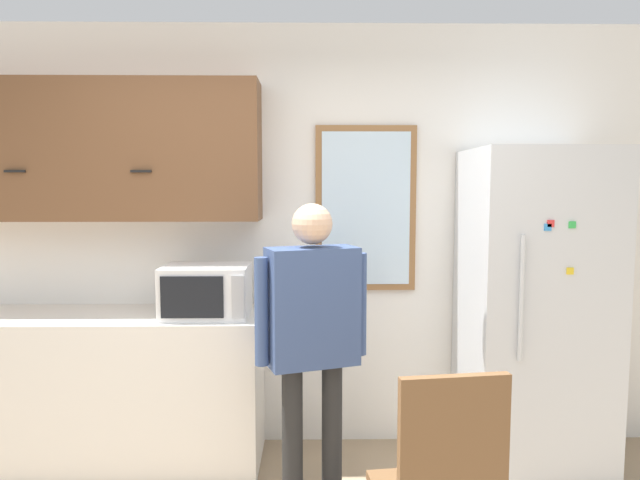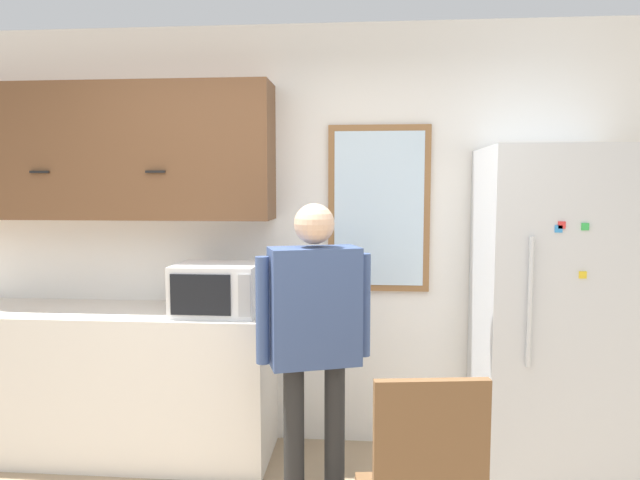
% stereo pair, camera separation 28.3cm
% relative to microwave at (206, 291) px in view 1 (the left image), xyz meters
% --- Properties ---
extents(back_wall, '(6.00, 0.06, 2.70)m').
position_rel_microwave_xyz_m(back_wall, '(0.43, 0.38, 0.28)').
color(back_wall, white).
rests_on(back_wall, ground_plane).
extents(counter, '(2.07, 0.59, 0.92)m').
position_rel_microwave_xyz_m(counter, '(-0.73, 0.06, -0.61)').
color(counter, silver).
rests_on(counter, ground_plane).
extents(upper_cabinets, '(2.07, 0.34, 0.84)m').
position_rel_microwave_xyz_m(upper_cabinets, '(-0.73, 0.19, 0.82)').
color(upper_cabinets, brown).
extents(microwave, '(0.50, 0.39, 0.30)m').
position_rel_microwave_xyz_m(microwave, '(0.00, 0.00, 0.00)').
color(microwave, white).
rests_on(microwave, counter).
extents(person, '(0.59, 0.36, 1.60)m').
position_rel_microwave_xyz_m(person, '(0.62, -0.38, -0.10)').
color(person, black).
rests_on(person, ground_plane).
extents(refrigerator, '(0.77, 0.75, 1.90)m').
position_rel_microwave_xyz_m(refrigerator, '(1.93, -0.01, -0.12)').
color(refrigerator, silver).
rests_on(refrigerator, ground_plane).
extents(window, '(0.64, 0.05, 1.05)m').
position_rel_microwave_xyz_m(window, '(0.96, 0.34, 0.47)').
color(window, olive).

